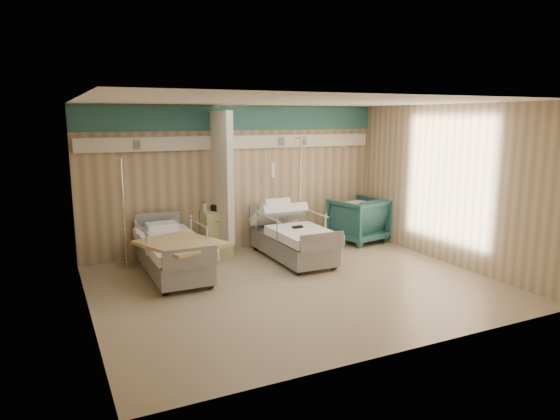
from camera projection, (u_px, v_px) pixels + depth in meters
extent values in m
cube|color=gray|center=(296.00, 285.00, 7.76)|extent=(6.00, 5.00, 0.00)
cube|color=tan|center=(237.00, 178.00, 9.72)|extent=(6.00, 0.04, 2.80)
cube|color=tan|center=(405.00, 229.00, 5.29)|extent=(6.00, 0.04, 2.80)
cube|color=tan|center=(84.00, 212.00, 6.23)|extent=(0.04, 5.00, 2.80)
cube|color=tan|center=(448.00, 185.00, 8.78)|extent=(0.04, 5.00, 2.80)
cube|color=white|center=(297.00, 101.00, 7.25)|extent=(6.00, 5.00, 0.04)
cube|color=#2A6362|center=(237.00, 118.00, 9.49)|extent=(6.00, 0.04, 0.45)
cube|color=silver|center=(238.00, 142.00, 9.55)|extent=(5.88, 0.08, 0.25)
cylinder|color=silver|center=(227.00, 106.00, 8.46)|extent=(0.03, 1.80, 0.03)
cube|color=white|center=(222.00, 177.00, 9.00)|extent=(0.12, 0.90, 2.35)
cube|color=#D8D687|center=(217.00, 233.00, 9.40)|extent=(0.50, 0.48, 0.85)
imported|color=#1F4C4D|center=(358.00, 220.00, 10.40)|extent=(1.18, 1.20, 0.92)
cube|color=silver|center=(358.00, 196.00, 10.29)|extent=(0.85, 0.81, 0.08)
cylinder|color=silver|center=(300.00, 245.00, 10.12)|extent=(0.39, 0.39, 0.03)
cylinder|color=silver|center=(300.00, 193.00, 9.93)|extent=(0.03, 0.03, 2.17)
cylinder|color=silver|center=(301.00, 138.00, 9.73)|extent=(0.26, 0.03, 0.03)
cylinder|color=silver|center=(127.00, 266.00, 8.70)|extent=(0.34, 0.34, 0.03)
cylinder|color=silver|center=(124.00, 214.00, 8.53)|extent=(0.03, 0.03, 1.90)
cylinder|color=silver|center=(121.00, 158.00, 8.36)|extent=(0.23, 0.03, 0.03)
cube|color=black|center=(297.00, 227.00, 8.86)|extent=(0.19, 0.10, 0.04)
cube|color=tan|center=(181.00, 243.00, 7.72)|extent=(1.40, 1.55, 0.04)
cube|color=black|center=(217.00, 208.00, 9.33)|extent=(0.24, 0.20, 0.11)
cylinder|color=white|center=(205.00, 207.00, 9.28)|extent=(0.11, 0.11, 0.13)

